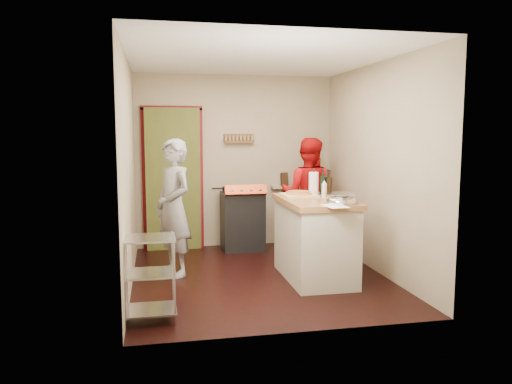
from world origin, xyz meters
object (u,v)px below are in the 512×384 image
island (315,237)px  stove (242,220)px  person_stripe (174,208)px  wire_shelving (150,274)px  person_red (308,194)px

island → stove: bearing=109.8°
island → person_stripe: 1.74m
wire_shelving → person_red: 3.33m
stove → island: island is taller
island → person_red: size_ratio=0.85×
stove → person_red: bearing=-13.3°
wire_shelving → person_red: person_red is taller
island → person_stripe: (-1.64, 0.49, 0.33)m
stove → island: bearing=-70.2°
stove → person_red: 1.04m
person_stripe → person_red: 2.20m
wire_shelving → island: 2.16m
island → person_red: person_red is taller
stove → person_red: person_red is taller
stove → person_red: size_ratio=0.60×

